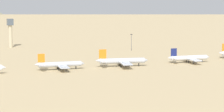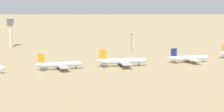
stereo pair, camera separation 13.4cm
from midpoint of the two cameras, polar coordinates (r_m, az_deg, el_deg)
ground at (r=296.91m, az=-2.28°, el=-1.53°), size 4000.00×4000.00×0.00m
parked_jet_orange_2 at (r=292.96m, az=-6.33°, el=-1.02°), size 31.56×26.62×10.42m
parked_jet_orange_3 at (r=303.54m, az=1.18°, el=-0.60°), size 34.58×29.54×11.47m
parked_jet_navy_4 at (r=324.50m, az=9.24°, el=-0.23°), size 30.94×26.13×10.22m
control_tower at (r=415.94m, az=-12.14°, el=3.05°), size 5.20×5.20×24.80m
light_pole_west at (r=385.74m, az=2.36°, el=1.82°), size 1.80×0.50×13.64m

